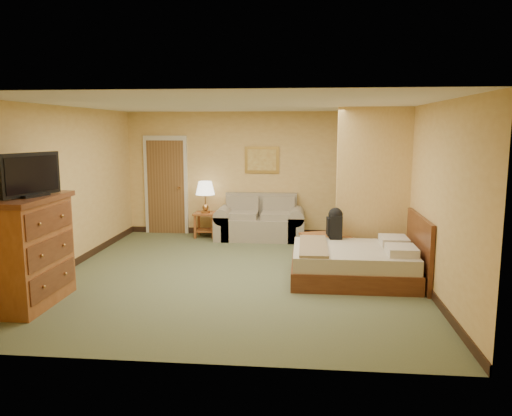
# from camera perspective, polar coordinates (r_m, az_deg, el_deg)

# --- Properties ---
(floor) EXTENTS (6.00, 6.00, 0.00)m
(floor) POSITION_cam_1_polar(r_m,az_deg,el_deg) (7.85, -2.11, -7.59)
(floor) COLOR #545C3B
(floor) RESTS_ON ground
(ceiling) EXTENTS (6.00, 6.00, 0.00)m
(ceiling) POSITION_cam_1_polar(r_m,az_deg,el_deg) (7.53, -2.22, 11.73)
(ceiling) COLOR white
(ceiling) RESTS_ON back_wall
(back_wall) EXTENTS (5.50, 0.02, 2.60)m
(back_wall) POSITION_cam_1_polar(r_m,az_deg,el_deg) (10.54, 0.04, 3.91)
(back_wall) COLOR tan
(back_wall) RESTS_ON floor
(left_wall) EXTENTS (0.02, 6.00, 2.60)m
(left_wall) POSITION_cam_1_polar(r_m,az_deg,el_deg) (8.40, -21.09, 1.97)
(left_wall) COLOR tan
(left_wall) RESTS_ON floor
(right_wall) EXTENTS (0.02, 6.00, 2.60)m
(right_wall) POSITION_cam_1_polar(r_m,az_deg,el_deg) (7.71, 18.55, 1.51)
(right_wall) COLOR tan
(right_wall) RESTS_ON floor
(partition) EXTENTS (1.20, 0.15, 2.60)m
(partition) POSITION_cam_1_polar(r_m,az_deg,el_deg) (8.50, 13.23, 2.42)
(partition) COLOR tan
(partition) RESTS_ON floor
(door) EXTENTS (0.94, 0.16, 2.10)m
(door) POSITION_cam_1_polar(r_m,az_deg,el_deg) (10.90, -10.24, 2.52)
(door) COLOR beige
(door) RESTS_ON floor
(baseboard) EXTENTS (5.50, 0.02, 0.12)m
(baseboard) POSITION_cam_1_polar(r_m,az_deg,el_deg) (10.72, 0.04, -2.71)
(baseboard) COLOR black
(baseboard) RESTS_ON floor
(loveseat) EXTENTS (1.81, 0.84, 0.92)m
(loveseat) POSITION_cam_1_polar(r_m,az_deg,el_deg) (10.25, 0.47, -1.90)
(loveseat) COLOR gray
(loveseat) RESTS_ON floor
(side_table) EXTENTS (0.47, 0.47, 0.51)m
(side_table) POSITION_cam_1_polar(r_m,az_deg,el_deg) (10.48, -5.77, -1.47)
(side_table) COLOR brown
(side_table) RESTS_ON floor
(table_lamp) EXTENTS (0.40, 0.40, 0.66)m
(table_lamp) POSITION_cam_1_polar(r_m,az_deg,el_deg) (10.38, -5.83, 2.18)
(table_lamp) COLOR #AC793F
(table_lamp) RESTS_ON side_table
(coffee_table) EXTENTS (0.93, 0.93, 0.46)m
(coffee_table) POSITION_cam_1_polar(r_m,az_deg,el_deg) (8.55, 8.00, -3.97)
(coffee_table) COLOR brown
(coffee_table) RESTS_ON floor
(wall_picture) EXTENTS (0.72, 0.04, 0.56)m
(wall_picture) POSITION_cam_1_polar(r_m,az_deg,el_deg) (10.48, 0.68, 5.52)
(wall_picture) COLOR #B78E3F
(wall_picture) RESTS_ON back_wall
(dresser) EXTENTS (0.69, 1.32, 1.41)m
(dresser) POSITION_cam_1_polar(r_m,az_deg,el_deg) (7.00, -24.57, -4.46)
(dresser) COLOR brown
(dresser) RESTS_ON floor
(tv) EXTENTS (0.34, 0.87, 0.55)m
(tv) POSITION_cam_1_polar(r_m,az_deg,el_deg) (6.81, -24.38, 3.35)
(tv) COLOR black
(tv) RESTS_ON dresser
(bed) EXTENTS (1.89, 1.54, 0.99)m
(bed) POSITION_cam_1_polar(r_m,az_deg,el_deg) (7.65, 11.53, -6.10)
(bed) COLOR #512512
(bed) RESTS_ON floor
(backpack) EXTENTS (0.23, 0.30, 0.50)m
(backpack) POSITION_cam_1_polar(r_m,az_deg,el_deg) (8.18, 9.05, -1.61)
(backpack) COLOR black
(backpack) RESTS_ON bed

